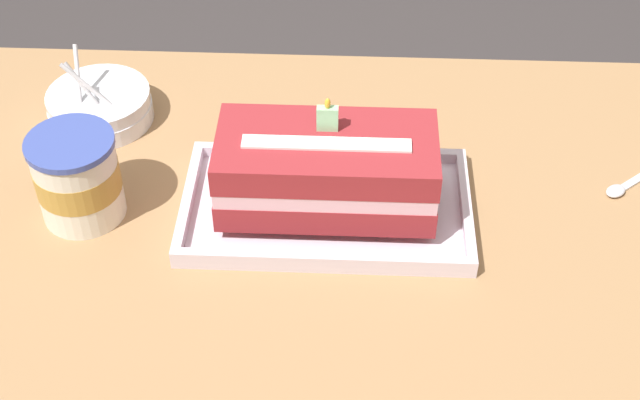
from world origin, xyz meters
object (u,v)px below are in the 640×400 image
bowl_stack (100,106)px  serving_spoon_near_tray (631,182)px  ice_cream_tub (77,177)px  birthday_cake (327,169)px  foil_tray (326,208)px

bowl_stack → serving_spoon_near_tray: bearing=-8.5°
ice_cream_tub → birthday_cake: bearing=2.3°
foil_tray → bowl_stack: (-0.32, 0.18, 0.02)m
birthday_cake → ice_cream_tub: size_ratio=2.28×
serving_spoon_near_tray → birthday_cake: bearing=-169.8°
foil_tray → serving_spoon_near_tray: foil_tray is taller
birthday_cake → serving_spoon_near_tray: 0.40m
foil_tray → ice_cream_tub: size_ratio=3.10×
birthday_cake → ice_cream_tub: 0.30m
birthday_cake → serving_spoon_near_tray: bearing=10.2°
birthday_cake → ice_cream_tub: birthday_cake is taller
bowl_stack → serving_spoon_near_tray: 0.72m
foil_tray → birthday_cake: size_ratio=1.36×
birthday_cake → serving_spoon_near_tray: size_ratio=2.00×
foil_tray → serving_spoon_near_tray: size_ratio=2.72×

